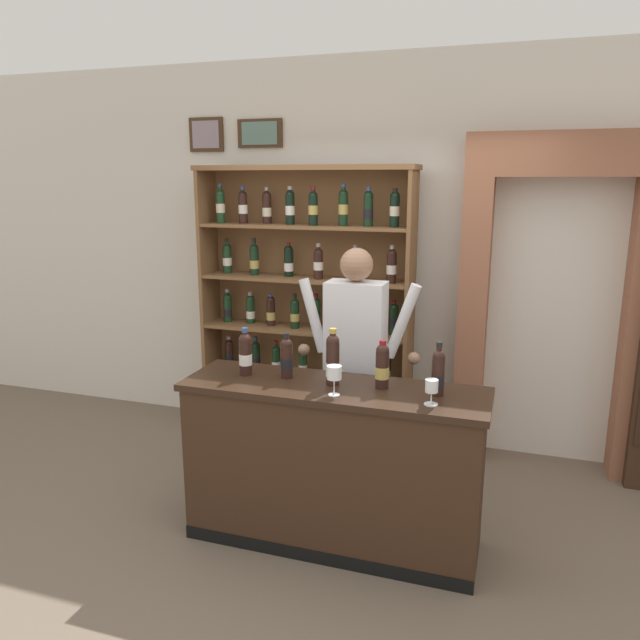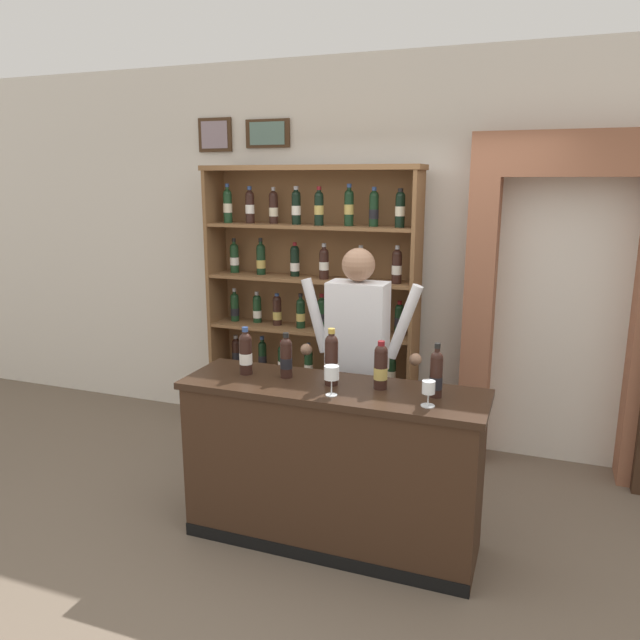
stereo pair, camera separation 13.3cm
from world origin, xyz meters
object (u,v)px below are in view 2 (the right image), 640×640
Objects in this scene: wine_glass_spare at (332,374)px; tasting_bottle_bianco at (436,374)px; shopkeeper at (357,348)px; tasting_bottle_chianti at (286,357)px; tasting_counter at (331,465)px; wine_glass_right at (428,389)px; tasting_bottle_rosso at (331,359)px; wine_shelf at (312,300)px; tasting_bottle_brunello at (246,352)px; tasting_bottle_grappa at (381,366)px.

tasting_bottle_bianco is at bearing 18.45° from wine_glass_spare.
tasting_bottle_chianti is at bearing -119.55° from shopkeeper.
tasting_counter is 6.45× the size of tasting_bottle_chianti.
wine_glass_spare reaches higher than wine_glass_right.
tasting_bottle_bianco is (0.59, 0.04, 0.63)m from tasting_counter.
tasting_counter is 0.64m from wine_glass_spare.
tasting_bottle_bianco is (0.60, 0.01, -0.02)m from tasting_bottle_rosso.
wine_shelf reaches higher than shopkeeper.
shopkeeper is (-0.02, 0.57, 0.58)m from tasting_counter.
tasting_bottle_brunello reaches higher than tasting_bottle_chianti.
wine_glass_right is at bearing -7.85° from tasting_bottle_brunello.
tasting_bottle_brunello is 1.74× the size of wine_glass_spare.
wine_shelf reaches higher than tasting_counter.
tasting_bottle_bianco is 0.57m from wine_glass_spare.
tasting_bottle_bianco is 0.16m from wine_glass_right.
tasting_bottle_rosso reaches higher than tasting_bottle_chianti.
tasting_bottle_grappa reaches higher than tasting_bottle_chianti.
tasting_bottle_brunello is 0.56m from tasting_bottle_rosso.
wine_glass_spare is at bearing -29.56° from tasting_bottle_chianti.
shopkeeper reaches higher than tasting_bottle_chianti.
wine_shelf is 13.36× the size of wine_glass_spare.
wine_shelf reaches higher than tasting_bottle_rosso.
tasting_bottle_bianco reaches higher than tasting_counter.
tasting_counter is at bearing -64.91° from tasting_bottle_rosso.
wine_glass_spare is (-0.22, -0.21, -0.01)m from tasting_bottle_grappa.
wine_glass_spare is at bearing -16.28° from tasting_bottle_brunello.
tasting_bottle_bianco is (0.90, -0.02, 0.00)m from tasting_bottle_chianti.
wine_shelf is 6.74× the size of tasting_bottle_rosso.
wine_shelf is at bearing 124.88° from tasting_bottle_grappa.
shopkeeper reaches higher than tasting_counter.
tasting_counter is 6.04× the size of tasting_bottle_brunello.
tasting_bottle_brunello is 2.11× the size of wine_glass_right.
tasting_bottle_rosso is at bearing 115.09° from tasting_counter.
tasting_bottle_rosso is at bearing -172.89° from tasting_bottle_grappa.
wine_glass_right is at bearing -14.05° from tasting_bottle_rosso.
tasting_counter is 5.29× the size of tasting_bottle_rosso.
wine_shelf is 1.31× the size of shopkeeper.
tasting_bottle_brunello is at bearing 172.15° from wine_glass_right.
tasting_bottle_brunello is (-0.57, 0.04, 0.63)m from tasting_counter.
wine_glass_right is (-0.01, -0.16, -0.04)m from tasting_bottle_bianco.
tasting_bottle_rosso is (0.65, -1.38, -0.05)m from wine_shelf.
wine_shelf is at bearing 104.61° from tasting_bottle_chianti.
tasting_bottle_rosso is (0.30, -0.03, 0.03)m from tasting_bottle_chianti.
tasting_bottle_chianti is at bearing 173.50° from tasting_bottle_rosso.
tasting_bottle_bianco is (1.16, 0.00, -0.00)m from tasting_bottle_brunello.
shopkeeper is (0.64, -0.83, -0.13)m from wine_shelf.
tasting_bottle_chianti is 0.58m from tasting_bottle_grappa.
shopkeeper is at bearing 44.32° from tasting_bottle_brunello.
tasting_counter is 12.76× the size of wine_glass_right.
tasting_bottle_chianti is 0.30m from tasting_bottle_rosso.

